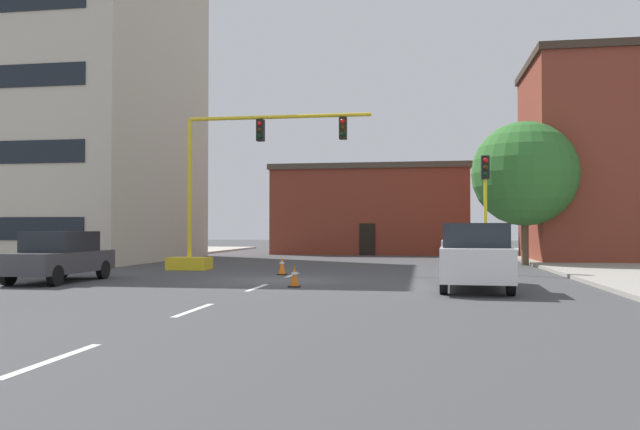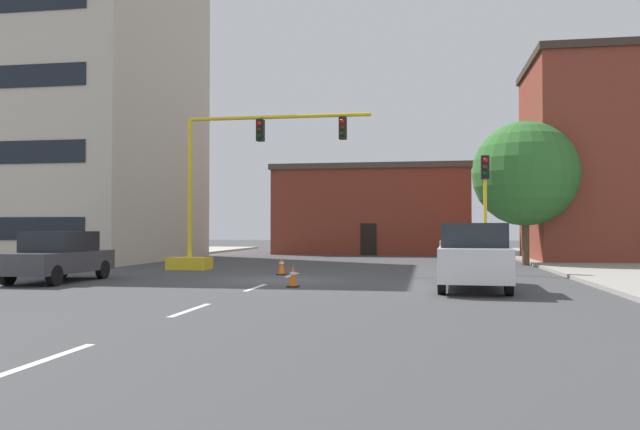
{
  "view_description": "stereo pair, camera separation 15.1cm",
  "coord_description": "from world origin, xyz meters",
  "px_view_note": "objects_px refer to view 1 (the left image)",
  "views": [
    {
      "loc": [
        5.09,
        -22.2,
        1.83
      ],
      "look_at": [
        0.43,
        6.58,
        2.46
      ],
      "focal_mm": 35.82,
      "sensor_mm": 36.0,
      "label": 1
    },
    {
      "loc": [
        5.24,
        -22.18,
        1.83
      ],
      "look_at": [
        0.43,
        6.58,
        2.46
      ],
      "focal_mm": 35.82,
      "sensor_mm": 36.0,
      "label": 2
    }
  ],
  "objects_px": {
    "traffic_light_pole_right": "(485,187)",
    "tree_right_mid": "(525,174)",
    "traffic_signal_gantry": "(214,219)",
    "traffic_cone_roadside_a": "(294,277)",
    "pickup_truck_white": "(475,257)",
    "sedan_dark_gray_mid_left": "(59,256)",
    "traffic_cone_roadside_b": "(282,266)"
  },
  "relations": [
    {
      "from": "traffic_light_pole_right",
      "to": "sedan_dark_gray_mid_left",
      "type": "relative_size",
      "value": 1.07
    },
    {
      "from": "traffic_cone_roadside_b",
      "to": "tree_right_mid",
      "type": "bearing_deg",
      "value": 38.9
    },
    {
      "from": "tree_right_mid",
      "to": "traffic_cone_roadside_a",
      "type": "distance_m",
      "value": 16.95
    },
    {
      "from": "tree_right_mid",
      "to": "pickup_truck_white",
      "type": "bearing_deg",
      "value": -104.67
    },
    {
      "from": "sedan_dark_gray_mid_left",
      "to": "pickup_truck_white",
      "type": "bearing_deg",
      "value": -1.55
    },
    {
      "from": "sedan_dark_gray_mid_left",
      "to": "tree_right_mid",
      "type": "bearing_deg",
      "value": 36.88
    },
    {
      "from": "traffic_signal_gantry",
      "to": "sedan_dark_gray_mid_left",
      "type": "distance_m",
      "value": 7.84
    },
    {
      "from": "pickup_truck_white",
      "to": "traffic_cone_roadside_a",
      "type": "relative_size",
      "value": 8.18
    },
    {
      "from": "traffic_signal_gantry",
      "to": "tree_right_mid",
      "type": "relative_size",
      "value": 1.25
    },
    {
      "from": "traffic_signal_gantry",
      "to": "traffic_light_pole_right",
      "type": "bearing_deg",
      "value": -3.28
    },
    {
      "from": "traffic_signal_gantry",
      "to": "pickup_truck_white",
      "type": "distance_m",
      "value": 13.1
    },
    {
      "from": "traffic_light_pole_right",
      "to": "sedan_dark_gray_mid_left",
      "type": "height_order",
      "value": "traffic_light_pole_right"
    },
    {
      "from": "traffic_signal_gantry",
      "to": "traffic_light_pole_right",
      "type": "distance_m",
      "value": 11.78
    },
    {
      "from": "tree_right_mid",
      "to": "traffic_cone_roadside_a",
      "type": "xyz_separation_m",
      "value": [
        -9.05,
        -13.68,
        -4.27
      ]
    },
    {
      "from": "traffic_light_pole_right",
      "to": "sedan_dark_gray_mid_left",
      "type": "bearing_deg",
      "value": -156.81
    },
    {
      "from": "traffic_light_pole_right",
      "to": "tree_right_mid",
      "type": "height_order",
      "value": "tree_right_mid"
    },
    {
      "from": "pickup_truck_white",
      "to": "traffic_cone_roadside_a",
      "type": "distance_m",
      "value": 5.57
    },
    {
      "from": "traffic_cone_roadside_a",
      "to": "traffic_cone_roadside_b",
      "type": "distance_m",
      "value": 5.36
    },
    {
      "from": "tree_right_mid",
      "to": "traffic_cone_roadside_b",
      "type": "distance_m",
      "value": 14.26
    },
    {
      "from": "traffic_signal_gantry",
      "to": "traffic_cone_roadside_b",
      "type": "height_order",
      "value": "traffic_signal_gantry"
    },
    {
      "from": "traffic_cone_roadside_a",
      "to": "pickup_truck_white",
      "type": "bearing_deg",
      "value": 2.38
    },
    {
      "from": "tree_right_mid",
      "to": "traffic_cone_roadside_b",
      "type": "relative_size",
      "value": 9.86
    },
    {
      "from": "tree_right_mid",
      "to": "traffic_light_pole_right",
      "type": "bearing_deg",
      "value": -110.87
    },
    {
      "from": "tree_right_mid",
      "to": "sedan_dark_gray_mid_left",
      "type": "distance_m",
      "value": 22.1
    },
    {
      "from": "traffic_light_pole_right",
      "to": "tree_right_mid",
      "type": "xyz_separation_m",
      "value": [
        2.56,
        6.7,
        1.07
      ]
    },
    {
      "from": "pickup_truck_white",
      "to": "sedan_dark_gray_mid_left",
      "type": "relative_size",
      "value": 1.22
    },
    {
      "from": "traffic_cone_roadside_b",
      "to": "traffic_cone_roadside_a",
      "type": "bearing_deg",
      "value": -73.19
    },
    {
      "from": "pickup_truck_white",
      "to": "traffic_signal_gantry",
      "type": "bearing_deg",
      "value": 145.34
    },
    {
      "from": "traffic_cone_roadside_a",
      "to": "traffic_signal_gantry",
      "type": "bearing_deg",
      "value": 124.21
    },
    {
      "from": "traffic_light_pole_right",
      "to": "tree_right_mid",
      "type": "bearing_deg",
      "value": 69.13
    },
    {
      "from": "traffic_cone_roadside_b",
      "to": "traffic_signal_gantry",
      "type": "bearing_deg",
      "value": 145.4
    },
    {
      "from": "traffic_signal_gantry",
      "to": "traffic_cone_roadside_a",
      "type": "relative_size",
      "value": 13.52
    }
  ]
}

